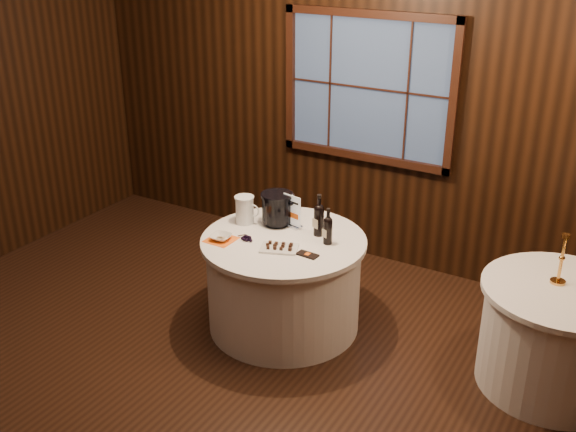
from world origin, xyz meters
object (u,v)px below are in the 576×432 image
Objects in this scene: chocolate_box at (308,255)px; grape_bunch at (248,238)px; port_bottle_right at (328,228)px; ice_bucket at (277,208)px; main_table at (284,282)px; glass_pitcher at (245,210)px; side_table at (555,337)px; cracker_bowl at (221,237)px; chocolate_plate at (279,247)px; brass_candlestick at (561,266)px; sign_stand at (293,216)px; port_bottle_left at (319,218)px.

chocolate_box is 0.96× the size of grape_bunch.
ice_bucket is at bearing -169.44° from port_bottle_right.
main_table is 5.63× the size of glass_pitcher.
side_table is at bearing 8.53° from main_table.
port_bottle_right is at bearing 26.48° from cracker_bowl.
grape_bunch reaches higher than chocolate_box.
cracker_bowl is at bearing -169.09° from chocolate_plate.
port_bottle_right is 1.64m from brass_candlestick.
cracker_bowl is (-0.70, -0.11, 0.02)m from chocolate_box.
glass_pitcher is at bearing 166.84° from main_table.
glass_pitcher reaches higher than grape_bunch.
sign_stand is 1.24× the size of glass_pitcher.
port_bottle_left is 2.12× the size of chocolate_box.
chocolate_box is at bearing -162.87° from brass_candlestick.
chocolate_plate is (0.06, -0.17, 0.40)m from main_table.
port_bottle_left reaches higher than side_table.
chocolate_box is at bearing -165.14° from side_table.
port_bottle_left is 0.39m from chocolate_box.
main_table is 2.02m from side_table.
side_table is 2.97× the size of brass_candlestick.
side_table is 2.25m from ice_bucket.
brass_candlestick reaches higher than port_bottle_right.
port_bottle_right is 1.72× the size of grape_bunch.
main_table is 3.52× the size of brass_candlestick.
main_table is 3.81× the size of port_bottle_left.
brass_candlestick reaches higher than grape_bunch.
sign_stand is 1.70× the size of grape_bunch.
sign_stand reaches higher than chocolate_box.
grape_bunch is 1.06× the size of cracker_bowl.
ice_bucket reaches higher than main_table.
port_bottle_left is at bearing 44.95° from main_table.
chocolate_plate is 0.23m from chocolate_box.
glass_pitcher reaches higher than chocolate_box.
sign_stand is 0.40m from port_bottle_right.
main_table is 8.06× the size of chocolate_box.
chocolate_plate is at bearing -62.48° from sign_stand.
cracker_bowl is at bearing -125.12° from port_bottle_left.
glass_pitcher is at bearing -175.25° from side_table.
port_bottle_left reaches higher than chocolate_box.
glass_pitcher is (-0.24, -0.11, -0.02)m from ice_bucket.
brass_candlestick is at bearing 14.74° from cracker_bowl.
ice_bucket is at bearing 147.19° from chocolate_box.
port_bottle_left is at bearing -174.82° from brass_candlestick.
port_bottle_right is 0.75m from glass_pitcher.
port_bottle_right reaches higher than glass_pitcher.
sign_stand is 0.77× the size of brass_candlestick.
glass_pitcher is (-0.42, 0.10, 0.50)m from main_table.
chocolate_box is (-1.71, -0.45, 0.39)m from side_table.
ice_bucket reaches higher than cracker_bowl.
sign_stand is 0.14m from ice_bucket.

